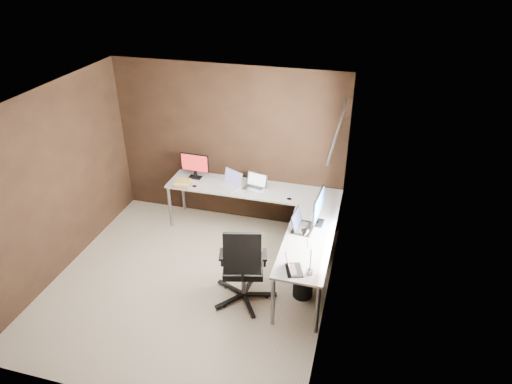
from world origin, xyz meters
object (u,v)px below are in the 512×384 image
(monitor_right, at_px, (318,207))
(desk_lamp, at_px, (306,246))
(laptop_white, at_px, (231,183))
(drawer_pedestal, at_px, (310,234))
(laptop_black_small, at_px, (292,268))
(book_stack, at_px, (182,183))
(office_chair, at_px, (243,279))
(laptop_black_big, at_px, (301,225))
(monitor_left, at_px, (195,164))
(laptop_silver, at_px, (255,185))
(wastebasket, at_px, (303,286))

(monitor_right, relative_size, desk_lamp, 1.03)
(laptop_white, bearing_deg, drawer_pedestal, 12.70)
(monitor_right, distance_m, laptop_black_small, 1.09)
(book_stack, xyz_separation_m, office_chair, (1.38, -1.40, -0.44))
(laptop_black_big, bearing_deg, monitor_left, 67.39)
(drawer_pedestal, distance_m, laptop_silver, 1.10)
(monitor_left, height_order, book_stack, monitor_left)
(monitor_right, distance_m, laptop_silver, 1.29)
(laptop_silver, xyz_separation_m, book_stack, (-1.10, -0.22, -0.01))
(laptop_black_small, distance_m, book_stack, 2.55)
(drawer_pedestal, distance_m, desk_lamp, 1.56)
(laptop_white, xyz_separation_m, laptop_black_big, (1.24, -0.85, 0.00))
(monitor_right, xyz_separation_m, wastebasket, (-0.05, -0.62, -0.84))
(office_chair, bearing_deg, book_stack, 120.34)
(monitor_left, bearing_deg, monitor_right, -19.48)
(wastebasket, bearing_deg, laptop_black_big, 107.06)
(drawer_pedestal, xyz_separation_m, monitor_right, (0.12, -0.35, 0.68))
(laptop_black_small, bearing_deg, monitor_right, -26.91)
(wastebasket, bearing_deg, desk_lamp, -80.94)
(laptop_white, xyz_separation_m, laptop_silver, (0.38, 0.04, -0.00))
(book_stack, xyz_separation_m, desk_lamp, (2.15, -1.50, 0.29))
(laptop_black_small, bearing_deg, monitor_left, 25.93)
(laptop_black_big, relative_size, wastebasket, 1.30)
(drawer_pedestal, distance_m, monitor_right, 0.78)
(office_chair, bearing_deg, laptop_silver, 85.54)
(monitor_right, bearing_deg, monitor_left, 72.93)
(laptop_silver, distance_m, desk_lamp, 2.04)
(book_stack, distance_m, office_chair, 2.01)
(monitor_right, height_order, laptop_black_small, monitor_right)
(laptop_black_big, bearing_deg, book_stack, 76.13)
(desk_lamp, bearing_deg, monitor_right, 76.92)
(book_stack, bearing_deg, drawer_pedestal, -4.24)
(laptop_silver, height_order, laptop_black_small, laptop_silver)
(book_stack, relative_size, office_chair, 0.24)
(laptop_silver, bearing_deg, monitor_right, -22.23)
(laptop_silver, xyz_separation_m, laptop_black_small, (0.91, -1.78, -0.01))
(laptop_silver, height_order, wastebasket, laptop_silver)
(laptop_silver, distance_m, wastebasket, 1.78)
(laptop_white, height_order, book_stack, laptop_white)
(monitor_right, xyz_separation_m, laptop_silver, (-1.05, 0.72, -0.21))
(laptop_silver, bearing_deg, desk_lamp, -46.20)
(laptop_black_big, bearing_deg, desk_lamp, -161.32)
(laptop_silver, bearing_deg, wastebasket, -41.18)
(drawer_pedestal, height_order, laptop_silver, laptop_silver)
(monitor_right, bearing_deg, laptop_silver, 59.91)
(drawer_pedestal, height_order, book_stack, book_stack)
(monitor_right, bearing_deg, laptop_black_small, 177.33)
(monitor_left, height_order, wastebasket, monitor_left)
(monitor_left, relative_size, monitor_right, 0.84)
(monitor_right, height_order, laptop_silver, monitor_right)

